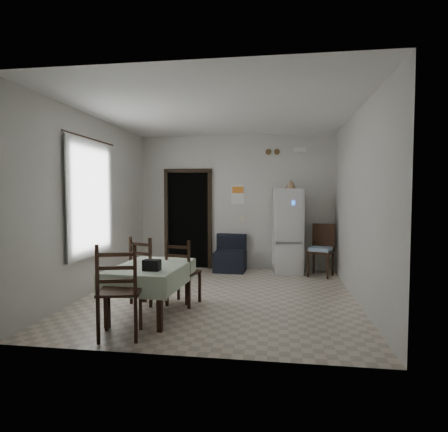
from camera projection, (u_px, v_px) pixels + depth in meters
name	position (u px, v px, depth m)	size (l,w,h in m)	color
ground	(219.00, 296.00, 5.96)	(4.50, 4.50, 0.00)	beige
ceiling	(219.00, 112.00, 5.79)	(4.20, 4.50, 0.02)	white
wall_back	(236.00, 202.00, 8.10)	(4.20, 0.02, 2.90)	beige
wall_front	(184.00, 211.00, 3.65)	(4.20, 0.02, 2.90)	beige
wall_left	(94.00, 205.00, 6.18)	(0.02, 4.50, 2.90)	beige
wall_right	(358.00, 206.00, 5.57)	(0.02, 4.50, 2.90)	beige
doorway	(191.00, 219.00, 8.47)	(1.06, 0.52, 2.22)	black
window_recess	(85.00, 199.00, 5.98)	(0.10, 1.20, 1.60)	silver
curtain	(91.00, 199.00, 5.97)	(0.02, 1.45, 1.85)	silver
curtain_rod	(91.00, 139.00, 5.91)	(0.02, 0.02, 1.60)	black
calendar	(238.00, 194.00, 8.07)	(0.28, 0.02, 0.40)	white
calendar_image	(238.00, 190.00, 8.06)	(0.24, 0.01, 0.14)	orange
light_switch	(242.00, 218.00, 8.09)	(0.08, 0.02, 0.12)	beige
vent_left	(268.00, 152.00, 7.92)	(0.12, 0.12, 0.03)	brown
vent_right	(277.00, 152.00, 7.90)	(0.12, 0.12, 0.03)	brown
emergency_light	(300.00, 150.00, 7.80)	(0.25, 0.07, 0.09)	white
fridge	(288.00, 231.00, 7.66)	(0.56, 0.56, 1.74)	silver
tan_cone	(291.00, 184.00, 7.63)	(0.23, 0.23, 0.19)	tan
navy_seat	(230.00, 253.00, 7.85)	(0.64, 0.62, 0.77)	black
corner_chair	(321.00, 251.00, 7.36)	(0.45, 0.45, 1.03)	black
dining_table	(151.00, 290.00, 5.00)	(0.86, 1.30, 0.68)	#B4C7AA
black_bag	(152.00, 265.00, 4.62)	(0.21, 0.12, 0.14)	black
dining_chair_far_left	(149.00, 269.00, 5.57)	(0.43, 0.43, 1.00)	black
dining_chair_far_right	(183.00, 272.00, 5.50)	(0.41, 0.41, 0.97)	black
dining_chair_near_head	(120.00, 290.00, 4.22)	(0.46, 0.46, 1.08)	black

